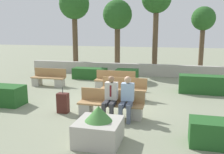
# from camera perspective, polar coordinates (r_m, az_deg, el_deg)

# --- Properties ---
(ground_plane) EXTENTS (60.00, 60.00, 0.00)m
(ground_plane) POSITION_cam_1_polar(r_m,az_deg,el_deg) (9.39, -1.84, -5.91)
(ground_plane) COLOR gray
(perimeter_wall) EXTENTS (12.75, 0.30, 0.70)m
(perimeter_wall) POSITION_cam_1_polar(r_m,az_deg,el_deg) (14.91, 4.36, 1.74)
(perimeter_wall) COLOR #ADA89E
(perimeter_wall) RESTS_ON ground_plane
(bench_front) EXTENTS (2.08, 0.48, 0.84)m
(bench_front) POSITION_cam_1_polar(r_m,az_deg,el_deg) (7.89, -0.29, -6.70)
(bench_front) COLOR #A37A4C
(bench_front) RESTS_ON ground_plane
(bench_left_side) EXTENTS (1.83, 0.49, 0.84)m
(bench_left_side) POSITION_cam_1_polar(r_m,az_deg,el_deg) (11.37, 0.62, -1.27)
(bench_left_side) COLOR #A37A4C
(bench_left_side) RESTS_ON ground_plane
(bench_right_side) EXTENTS (1.67, 0.49, 0.84)m
(bench_right_side) POSITION_cam_1_polar(r_m,az_deg,el_deg) (12.45, -14.30, -0.57)
(bench_right_side) COLOR #A37A4C
(bench_right_side) RESTS_ON ground_plane
(bench_back) EXTENTS (1.78, 0.48, 0.84)m
(bench_back) POSITION_cam_1_polar(r_m,az_deg,el_deg) (9.77, 2.68, -3.31)
(bench_back) COLOR #A37A4C
(bench_back) RESTS_ON ground_plane
(person_seated_man) EXTENTS (0.38, 0.64, 1.31)m
(person_seated_man) POSITION_cam_1_polar(r_m,az_deg,el_deg) (7.64, -0.36, -4.27)
(person_seated_man) COLOR #333338
(person_seated_man) RESTS_ON ground_plane
(person_seated_woman) EXTENTS (0.38, 0.64, 1.32)m
(person_seated_woman) POSITION_cam_1_polar(r_m,az_deg,el_deg) (7.53, 3.43, -4.43)
(person_seated_woman) COLOR #515B70
(person_seated_woman) RESTS_ON ground_plane
(hedge_block_near_right) EXTENTS (1.85, 0.72, 0.60)m
(hedge_block_near_right) POSITION_cam_1_polar(r_m,az_deg,el_deg) (13.87, -5.10, 0.83)
(hedge_block_near_right) COLOR #235623
(hedge_block_near_right) RESTS_ON ground_plane
(hedge_block_mid_left) EXTENTS (1.12, 0.74, 0.66)m
(hedge_block_mid_left) POSITION_cam_1_polar(r_m,az_deg,el_deg) (13.08, 3.45, 0.37)
(hedge_block_mid_left) COLOR #286028
(hedge_block_mid_left) RESTS_ON ground_plane
(hedge_block_mid_right) EXTENTS (1.54, 0.68, 0.62)m
(hedge_block_mid_right) POSITION_cam_1_polar(r_m,az_deg,el_deg) (6.50, 24.16, -11.81)
(hedge_block_mid_right) COLOR #235623
(hedge_block_mid_right) RESTS_ON ground_plane
(hedge_block_far_right) EXTENTS (2.04, 0.69, 0.77)m
(hedge_block_far_right) POSITION_cam_1_polar(r_m,az_deg,el_deg) (11.36, 20.18, -1.61)
(hedge_block_far_right) COLOR #235623
(hedge_block_far_right) RESTS_ON ground_plane
(planter_corner_left) EXTENTS (1.05, 1.05, 0.93)m
(planter_corner_left) POSITION_cam_1_polar(r_m,az_deg,el_deg) (6.12, -3.06, -11.57)
(planter_corner_left) COLOR #ADA89E
(planter_corner_left) RESTS_ON ground_plane
(suitcase) EXTENTS (0.36, 0.25, 0.86)m
(suitcase) POSITION_cam_1_polar(r_m,az_deg,el_deg) (8.39, -11.14, -5.84)
(suitcase) COLOR #471E19
(suitcase) RESTS_ON ground_plane
(tree_leftmost) EXTENTS (1.88, 1.88, 5.19)m
(tree_leftmost) POSITION_cam_1_polar(r_m,az_deg,el_deg) (16.32, -8.62, 15.68)
(tree_leftmost) COLOR brown
(tree_leftmost) RESTS_ON ground_plane
(tree_center_left) EXTENTS (1.84, 1.84, 4.53)m
(tree_center_left) POSITION_cam_1_polar(r_m,az_deg,el_deg) (16.11, 1.26, 13.68)
(tree_center_left) COLOR brown
(tree_center_left) RESTS_ON ground_plane
(tree_center_right) EXTENTS (1.74, 1.74, 5.36)m
(tree_center_right) POSITION_cam_1_polar(r_m,az_deg,el_deg) (15.38, 10.12, 16.69)
(tree_center_right) COLOR brown
(tree_center_right) RESTS_ON ground_plane
(tree_rightmost) EXTENTS (1.34, 1.34, 3.98)m
(tree_rightmost) POSITION_cam_1_polar(r_m,az_deg,el_deg) (15.40, 20.14, 11.88)
(tree_rightmost) COLOR brown
(tree_rightmost) RESTS_ON ground_plane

